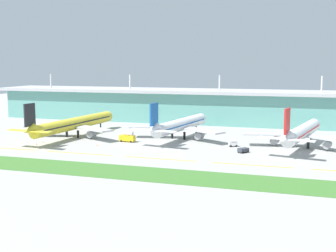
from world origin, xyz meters
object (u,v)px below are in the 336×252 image
object	(u,v)px
baggage_cart	(233,144)
safety_cone_right_wingtip	(43,142)
safety_cone_left_wingtip	(97,145)
airliner_far	(301,132)
pushback_tug	(243,150)
airliner_middle	(180,125)
safety_cone_nose_front	(36,144)
airliner_near	(74,124)
fuel_truck	(128,137)

from	to	relation	value
baggage_cart	safety_cone_right_wingtip	size ratio (longest dim) A/B	5.75
safety_cone_left_wingtip	safety_cone_right_wingtip	world-z (taller)	same
airliner_far	pushback_tug	distance (m)	28.98
airliner_middle	safety_cone_nose_front	distance (m)	65.35
airliner_near	baggage_cart	distance (m)	77.58
fuel_truck	safety_cone_nose_front	distance (m)	39.97
baggage_cart	safety_cone_left_wingtip	xyz separation A→B (m)	(-56.50, -15.29, -0.91)
pushback_tug	safety_cone_left_wingtip	world-z (taller)	pushback_tug
fuel_truck	pushback_tug	size ratio (longest dim) A/B	1.49
airliner_middle	pushback_tug	bearing A→B (deg)	-36.06
airliner_near	baggage_cart	size ratio (longest dim) A/B	17.99
airliner_far	safety_cone_right_wingtip	distance (m)	113.41
fuel_truck	pushback_tug	xyz separation A→B (m)	(53.40, -8.68, -1.16)
airliner_middle	baggage_cart	bearing A→B (deg)	-25.05
safety_cone_right_wingtip	safety_cone_nose_front	bearing A→B (deg)	-85.41
airliner_far	safety_cone_right_wingtip	xyz separation A→B (m)	(-110.97, -22.57, -6.09)
airliner_near	airliner_middle	world-z (taller)	same
airliner_near	pushback_tug	world-z (taller)	airliner_near
airliner_near	pushback_tug	size ratio (longest dim) A/B	14.54
safety_cone_left_wingtip	safety_cone_right_wingtip	bearing A→B (deg)	-179.14
pushback_tug	safety_cone_left_wingtip	xyz separation A→B (m)	(-62.44, -3.80, -0.75)
safety_cone_nose_front	airliner_middle	bearing A→B (deg)	31.71
baggage_cart	safety_cone_left_wingtip	bearing A→B (deg)	-164.86
safety_cone_left_wingtip	airliner_near	bearing A→B (deg)	140.58
airliner_near	safety_cone_nose_front	xyz separation A→B (m)	(-5.40, -23.26, -6.11)
airliner_far	safety_cone_right_wingtip	size ratio (longest dim) A/B	85.54
safety_cone_nose_front	pushback_tug	bearing A→B (deg)	6.36
airliner_middle	pushback_tug	world-z (taller)	airliner_middle
safety_cone_left_wingtip	safety_cone_nose_front	size ratio (longest dim) A/B	1.00
airliner_near	fuel_truck	world-z (taller)	airliner_near
airliner_near	fuel_truck	distance (m)	30.59
fuel_truck	safety_cone_nose_front	bearing A→B (deg)	-152.27
airliner_far	safety_cone_left_wingtip	size ratio (longest dim) A/B	85.54
baggage_cart	safety_cone_left_wingtip	size ratio (longest dim) A/B	5.75
pushback_tug	safety_cone_nose_front	xyz separation A→B (m)	(-88.74, -9.89, -0.75)
pushback_tug	baggage_cart	distance (m)	12.93
safety_cone_left_wingtip	safety_cone_right_wingtip	size ratio (longest dim) A/B	1.00
pushback_tug	airliner_middle	bearing A→B (deg)	143.94
safety_cone_left_wingtip	safety_cone_right_wingtip	distance (m)	26.75
safety_cone_right_wingtip	safety_cone_left_wingtip	bearing A→B (deg)	0.86
pushback_tug	safety_cone_right_wingtip	bearing A→B (deg)	-177.30
safety_cone_right_wingtip	airliner_near	bearing A→B (deg)	71.56
fuel_truck	baggage_cart	distance (m)	47.55
pushback_tug	baggage_cart	bearing A→B (deg)	117.37
fuel_truck	safety_cone_left_wingtip	xyz separation A→B (m)	(-9.04, -12.48, -1.91)
fuel_truck	safety_cone_nose_front	xyz separation A→B (m)	(-35.34, -18.57, -1.91)
airliner_far	airliner_near	bearing A→B (deg)	-177.28
airliner_far	fuel_truck	size ratio (longest dim) A/B	8.09
airliner_middle	pushback_tug	distance (m)	41.64
baggage_cart	safety_cone_left_wingtip	world-z (taller)	baggage_cart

